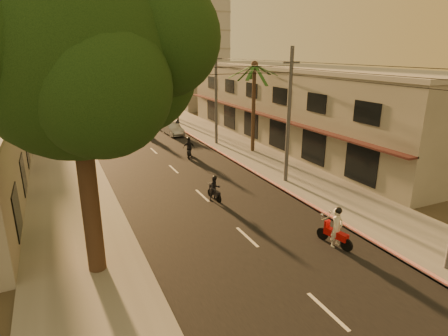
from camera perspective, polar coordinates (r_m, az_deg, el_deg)
The scene contains 19 objects.
ground at distance 17.15m, azimuth 6.76°, elevation -13.28°, with size 160.00×160.00×0.00m, color #383023.
road at distance 34.53m, azimuth -10.65°, elevation 2.58°, with size 10.00×140.00×0.02m, color black.
sidewalk_right at distance 36.96m, azimuth 0.68°, elevation 3.94°, with size 5.00×140.00×0.12m, color slate.
sidewalk_left at distance 33.61m, azimuth -23.12°, elevation 1.12°, with size 5.00×140.00×0.12m, color slate.
curb_stripe at distance 31.59m, azimuth 0.62°, elevation 1.65°, with size 0.20×60.00×0.20m, color red.
shophouse_row at distance 37.83m, azimuth 11.03°, elevation 9.48°, with size 8.80×34.20×7.30m.
distant_tower at distance 72.70m, azimuth -5.82°, elevation 21.61°, with size 12.10×12.10×28.00m.
broadleaf_tree at distance 14.67m, azimuth -20.45°, elevation 15.41°, with size 9.60×8.70×12.10m.
palm_tree at distance 32.63m, azimuth 4.65°, elevation 14.68°, with size 5.00×5.00×8.20m.
utility_poles at distance 35.46m, azimuth -1.24°, elevation 13.96°, with size 1.20×48.26×9.00m.
filler_right at distance 61.76m, azimuth -3.87°, elevation 12.17°, with size 8.00×14.00×6.00m, color gray.
filler_left_far at distance 64.97m, azimuth -30.53°, elevation 10.55°, with size 8.00×14.00×7.00m, color gray.
scooter_red at distance 18.24m, azimuth 16.73°, elevation -8.88°, with size 0.93×1.97×1.96m.
scooter_mid_a at distance 22.70m, azimuth -1.42°, elevation -3.20°, with size 0.83×1.60×1.57m.
scooter_mid_b at distance 31.78m, azimuth -5.37°, elevation 3.02°, with size 1.29×1.74×1.80m.
scooter_far_a at distance 40.28m, azimuth -11.73°, elevation 5.84°, with size 1.19×1.79×1.83m.
scooter_far_b at distance 41.03m, azimuth -7.08°, elevation 6.14°, with size 1.14×1.61×1.59m.
parked_car at distance 40.77m, azimuth -7.83°, elevation 5.92°, with size 1.54×3.99×1.29m, color gray.
scooter_far_c at distance 47.72m, azimuth -11.58°, elevation 7.57°, with size 1.02×1.71×1.70m.
Camera 1 is at (-7.88, -12.46, 8.75)m, focal length 30.00 mm.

